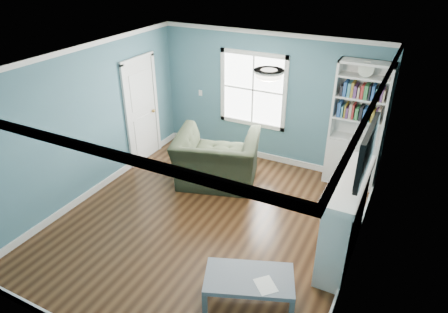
% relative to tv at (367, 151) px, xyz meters
% --- Properties ---
extents(floor, '(5.00, 5.00, 0.00)m').
position_rel_tv_xyz_m(floor, '(-2.20, -0.20, -1.72)').
color(floor, black).
rests_on(floor, ground).
extents(room_walls, '(5.00, 5.00, 5.00)m').
position_rel_tv_xyz_m(room_walls, '(-2.20, -0.20, -0.14)').
color(room_walls, '#3E687A').
rests_on(room_walls, ground).
extents(trim, '(4.50, 5.00, 2.60)m').
position_rel_tv_xyz_m(trim, '(-2.20, -0.20, -0.49)').
color(trim, white).
rests_on(trim, ground).
extents(window, '(1.40, 0.06, 1.50)m').
position_rel_tv_xyz_m(window, '(-2.50, 2.29, -0.27)').
color(window, white).
rests_on(window, room_walls).
extents(bookshelf, '(0.90, 0.35, 2.31)m').
position_rel_tv_xyz_m(bookshelf, '(-0.43, 2.10, -0.80)').
color(bookshelf, silver).
rests_on(bookshelf, ground).
extents(fireplace, '(0.44, 1.58, 1.30)m').
position_rel_tv_xyz_m(fireplace, '(-0.12, 0.00, -1.09)').
color(fireplace, black).
rests_on(fireplace, ground).
extents(tv, '(0.06, 1.10, 0.65)m').
position_rel_tv_xyz_m(tv, '(0.00, 0.00, 0.00)').
color(tv, black).
rests_on(tv, fireplace).
extents(door, '(0.12, 0.98, 2.17)m').
position_rel_tv_xyz_m(door, '(-4.42, 1.20, -0.65)').
color(door, silver).
rests_on(door, ground).
extents(ceiling_fixture, '(0.38, 0.38, 0.15)m').
position_rel_tv_xyz_m(ceiling_fixture, '(-1.30, -0.10, 0.82)').
color(ceiling_fixture, white).
rests_on(ceiling_fixture, room_walls).
extents(light_switch, '(0.08, 0.01, 0.12)m').
position_rel_tv_xyz_m(light_switch, '(-3.70, 2.28, -0.52)').
color(light_switch, white).
rests_on(light_switch, room_walls).
extents(recliner, '(1.68, 1.34, 1.28)m').
position_rel_tv_xyz_m(recliner, '(-2.63, 1.00, -1.08)').
color(recliner, black).
rests_on(recliner, ground).
extents(coffee_table, '(1.23, 0.95, 0.39)m').
position_rel_tv_xyz_m(coffee_table, '(-0.95, -1.34, -1.38)').
color(coffee_table, '#4A5459').
rests_on(coffee_table, ground).
extents(paper_sheet, '(0.35, 0.35, 0.00)m').
position_rel_tv_xyz_m(paper_sheet, '(-0.72, -1.37, -1.33)').
color(paper_sheet, white).
rests_on(paper_sheet, coffee_table).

